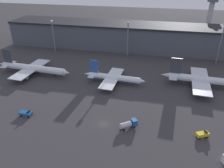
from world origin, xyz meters
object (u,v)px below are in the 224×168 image
airplane_2 (203,80)px  service_vehicle_0 (203,134)px  service_vehicle_1 (26,113)px  service_vehicle_3 (129,124)px  airplane_1 (114,78)px  control_tower (211,12)px  airplane_0 (33,69)px

airplane_2 → service_vehicle_0: bearing=-94.0°
service_vehicle_0 → service_vehicle_1: service_vehicle_0 is taller
service_vehicle_0 → airplane_2: bearing=56.8°
service_vehicle_3 → service_vehicle_1: bearing=145.1°
airplane_1 → service_vehicle_3: (13.72, -36.57, -1.24)m
airplane_1 → service_vehicle_0: airplane_1 is taller
service_vehicle_1 → control_tower: size_ratio=0.15×
service_vehicle_1 → control_tower: control_tower is taller
airplane_2 → service_vehicle_1: 89.58m
airplane_0 → service_vehicle_1: bearing=-60.5°
airplane_1 → service_vehicle_0: size_ratio=6.73×
service_vehicle_1 → airplane_1: bearing=53.9°
airplane_0 → service_vehicle_0: (91.01, -36.84, -2.19)m
airplane_1 → airplane_2: (47.35, 6.16, 0.60)m
airplane_0 → service_vehicle_0: bearing=-18.4°
airplane_1 → service_vehicle_3: airplane_1 is taller
service_vehicle_0 → service_vehicle_3: size_ratio=0.74×
service_vehicle_1 → service_vehicle_3: 44.39m
airplane_0 → airplane_1: airplane_0 is taller
control_tower → service_vehicle_0: bearing=-99.0°
service_vehicle_0 → control_tower: 149.23m
airplane_0 → service_vehicle_0: airplane_0 is taller
airplane_0 → service_vehicle_1: 42.90m
airplane_0 → airplane_2: airplane_2 is taller
airplane_0 → airplane_2: 96.82m
airplane_1 → service_vehicle_0: (41.69, -36.10, -1.70)m
airplane_2 → service_vehicle_1: size_ratio=7.99×
service_vehicle_3 → control_tower: size_ratio=0.19×
service_vehicle_0 → service_vehicle_3: bearing=155.4°
airplane_0 → control_tower: 159.04m
airplane_2 → control_tower: bearing=84.1°
airplane_1 → control_tower: size_ratio=0.95×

